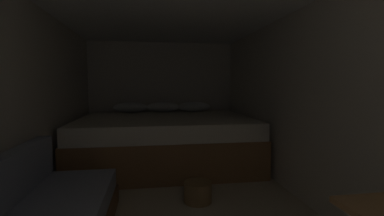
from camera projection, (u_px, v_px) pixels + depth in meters
wall_back at (162, 96)px, 5.03m from camera, size 2.72×0.05×1.98m
wall_left at (10, 111)px, 2.16m from camera, size 0.05×5.37×1.98m
wall_right at (315, 106)px, 2.57m from camera, size 0.05×5.37×1.98m
bed at (165, 139)px, 4.09m from camera, size 2.50×1.91×0.90m
wicker_basket at (198, 192)px, 2.75m from camera, size 0.29×0.29×0.21m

